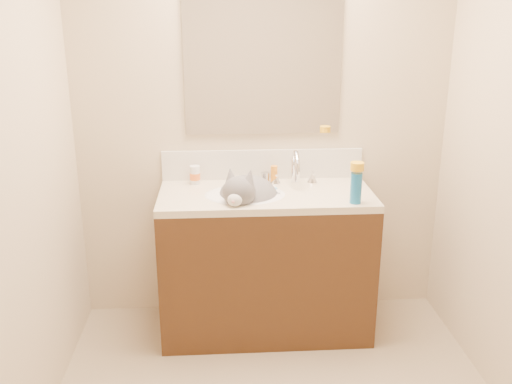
{
  "coord_description": "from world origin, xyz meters",
  "views": [
    {
      "loc": [
        -0.26,
        -2.05,
        1.87
      ],
      "look_at": [
        -0.06,
        0.92,
        0.88
      ],
      "focal_mm": 40.0,
      "sensor_mm": 36.0,
      "label": 1
    }
  ],
  "objects": [
    {
      "name": "room_shell",
      "position": [
        0.0,
        0.0,
        1.49
      ],
      "size": [
        2.24,
        2.54,
        2.52
      ],
      "color": "#C5B292",
      "rests_on": "ground"
    },
    {
      "name": "pill_label",
      "position": [
        -0.4,
        1.17,
        0.91
      ],
      "size": [
        0.08,
        0.08,
        0.04
      ],
      "primitive_type": "cylinder",
      "rotation": [
        0.0,
        0.0,
        -0.39
      ],
      "color": "orange",
      "rests_on": "pill_bottle"
    },
    {
      "name": "amber_bottle",
      "position": [
        0.06,
        1.16,
        0.91
      ],
      "size": [
        0.05,
        0.05,
        0.1
      ],
      "primitive_type": "cylinder",
      "rotation": [
        0.0,
        0.0,
        -0.31
      ],
      "color": "orange",
      "rests_on": "counter_slab"
    },
    {
      "name": "mirror",
      "position": [
        0.0,
        1.24,
        1.54
      ],
      "size": [
        0.9,
        0.02,
        0.8
      ],
      "primitive_type": "cube",
      "color": "white",
      "rests_on": "room_shell"
    },
    {
      "name": "spray_can",
      "position": [
        0.46,
        0.77,
        0.94
      ],
      "size": [
        0.07,
        0.07,
        0.17
      ],
      "primitive_type": "cylinder",
      "rotation": [
        0.0,
        0.0,
        0.24
      ],
      "color": "#1767A7",
      "rests_on": "counter_slab"
    },
    {
      "name": "toothbrush_head",
      "position": [
        0.06,
        1.01,
        0.87
      ],
      "size": [
        0.02,
        0.03,
        0.01
      ],
      "primitive_type": "cube",
      "rotation": [
        0.0,
        0.0,
        0.16
      ],
      "color": "#66ABD9",
      "rests_on": "counter_slab"
    },
    {
      "name": "counter_slab",
      "position": [
        0.0,
        0.97,
        0.84
      ],
      "size": [
        1.2,
        0.55,
        0.04
      ],
      "primitive_type": "cube",
      "color": "beige",
      "rests_on": "vanity_cabinet"
    },
    {
      "name": "backsplash",
      "position": [
        0.0,
        1.24,
        0.95
      ],
      "size": [
        1.2,
        0.02,
        0.18
      ],
      "primitive_type": "cube",
      "color": "silver",
      "rests_on": "counter_slab"
    },
    {
      "name": "vanity_cabinet",
      "position": [
        0.0,
        0.97,
        0.41
      ],
      "size": [
        1.2,
        0.55,
        0.82
      ],
      "primitive_type": "cube",
      "color": "#3C2311",
      "rests_on": "ground"
    },
    {
      "name": "pill_bottle",
      "position": [
        -0.4,
        1.17,
        0.91
      ],
      "size": [
        0.08,
        0.08,
        0.11
      ],
      "primitive_type": "cylinder",
      "rotation": [
        0.0,
        0.0,
        -0.39
      ],
      "color": "silver",
      "rests_on": "counter_slab"
    },
    {
      "name": "basin",
      "position": [
        -0.12,
        0.94,
        0.79
      ],
      "size": [
        0.45,
        0.36,
        0.14
      ],
      "primitive_type": "ellipsoid",
      "color": "white",
      "rests_on": "vanity_cabinet"
    },
    {
      "name": "toothbrush",
      "position": [
        0.06,
        1.01,
        0.87
      ],
      "size": [
        0.04,
        0.15,
        0.01
      ],
      "primitive_type": "cube",
      "rotation": [
        0.0,
        0.0,
        0.16
      ],
      "color": "silver",
      "rests_on": "counter_slab"
    },
    {
      "name": "spray_cap",
      "position": [
        0.46,
        0.77,
        1.06
      ],
      "size": [
        0.09,
        0.09,
        0.04
      ],
      "primitive_type": "cylinder",
      "rotation": [
        0.0,
        0.0,
        0.24
      ],
      "color": "yellow",
      "rests_on": "spray_can"
    },
    {
      "name": "cat",
      "position": [
        -0.11,
        0.95,
        0.85
      ],
      "size": [
        0.44,
        0.51,
        0.35
      ],
      "rotation": [
        0.0,
        0.0,
        -0.34
      ],
      "color": "#595659",
      "rests_on": "basin"
    },
    {
      "name": "silver_jar",
      "position": [
        0.01,
        1.17,
        0.89
      ],
      "size": [
        0.05,
        0.05,
        0.06
      ],
      "primitive_type": "cylinder",
      "rotation": [
        0.0,
        0.0,
        0.01
      ],
      "color": "#B7B7BC",
      "rests_on": "counter_slab"
    },
    {
      "name": "faucet",
      "position": [
        0.18,
        1.11,
        0.95
      ],
      "size": [
        0.28,
        0.2,
        0.21
      ],
      "color": "silver",
      "rests_on": "counter_slab"
    }
  ]
}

